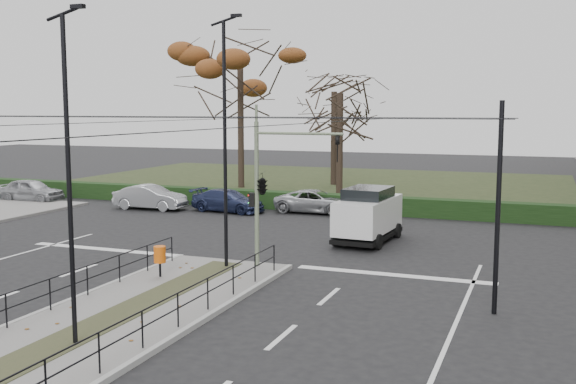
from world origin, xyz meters
name	(u,v)px	position (x,y,z in m)	size (l,w,h in m)	color
ground	(163,298)	(0.00, 0.00, 0.00)	(140.00, 140.00, 0.00)	black
median_island	(114,320)	(0.00, -2.50, 0.07)	(4.40, 15.00, 0.14)	slate
park	(314,183)	(-6.00, 32.00, 0.05)	(38.00, 26.00, 0.10)	#232D16
hedge	(241,198)	(-6.00, 18.60, 0.50)	(38.00, 1.00, 1.00)	black
median_railing	(111,288)	(0.00, -2.60, 0.98)	(4.14, 13.24, 0.92)	black
catenary	(187,182)	(0.00, 1.62, 3.42)	(20.00, 34.00, 6.00)	black
traffic_light	(265,183)	(1.49, 4.50, 3.15)	(3.52, 2.02, 5.18)	slate
litter_bin	(160,255)	(-1.22, 1.82, 0.88)	(0.41, 0.41, 1.04)	black
streetlamp_median_near	(69,177)	(0.36, -4.55, 4.19)	(0.67, 0.14, 7.96)	black
streetlamp_median_far	(225,141)	(0.24, 3.94, 4.64)	(0.74, 0.15, 8.84)	black
parked_car_first	(31,190)	(-19.17, 15.84, 0.72)	(1.70, 4.22, 1.44)	#989A9F
parked_car_second	(150,197)	(-10.42, 15.69, 0.70)	(1.48, 4.24, 1.40)	#989A9F
parked_car_third	(228,201)	(-5.83, 16.47, 0.63)	(1.76, 4.34, 1.26)	#1E2648
parked_car_fourth	(316,201)	(-1.07, 17.88, 0.64)	(2.11, 4.58, 1.27)	#989A9F
white_van	(368,214)	(3.67, 10.85, 1.24)	(2.30, 4.57, 2.38)	silver
rust_tree	(240,61)	(-9.82, 26.81, 9.12)	(8.87, 8.87, 11.88)	black
bare_tree_center	(334,99)	(-4.10, 30.98, 6.52)	(5.43, 5.43, 9.22)	black
bare_tree_near	(340,101)	(-1.98, 25.43, 6.29)	(5.41, 5.41, 8.89)	black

